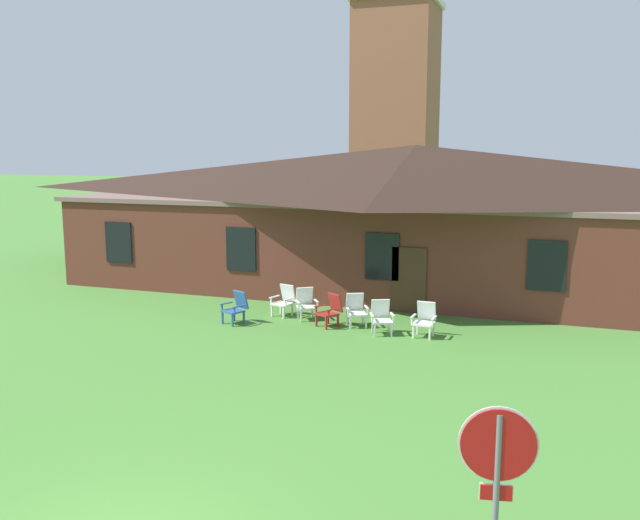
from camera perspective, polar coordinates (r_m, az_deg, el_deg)
The scene contains 10 objects.
brick_building at distance 26.18m, azimuth 8.04°, elevation 3.95°, with size 25.83×10.40×5.29m.
dome_tower at distance 44.42m, azimuth 6.49°, elevation 14.62°, with size 5.18×5.18×20.07m.
stop_sign at distance 7.39m, azimuth 14.77°, elevation -17.46°, with size 0.79×0.19×2.62m.
lawn_chair_by_porch at distance 20.23m, azimuth -7.12°, elevation -3.95°, with size 0.79×0.84×0.96m.
lawn_chair_near_door at distance 21.03m, azimuth -3.04°, elevation -3.37°, with size 0.74×0.79×0.96m.
lawn_chair_left_end at distance 20.57m, azimuth -1.21°, elevation -3.65°, with size 0.85×0.87×0.96m.
lawn_chair_middle at distance 19.73m, azimuth 0.89°, elevation -4.22°, with size 0.84×0.87×0.96m.
lawn_chair_right_end at distance 19.80m, azimuth 3.06°, elevation -4.18°, with size 0.82×0.85×0.96m.
lawn_chair_far_side at distance 19.03m, azimuth 5.22°, elevation -4.77°, with size 0.80×0.84×0.96m.
lawn_chair_under_eave at distance 18.92m, azimuth 8.88°, elevation -4.93°, with size 0.66×0.69×0.96m.
Camera 1 is at (5.15, -6.41, 5.17)m, focal length 37.72 mm.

